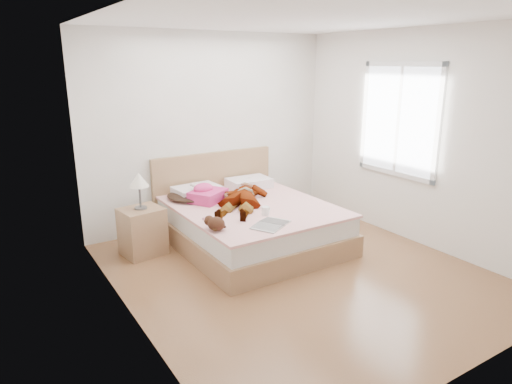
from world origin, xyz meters
TOP-DOWN VIEW (x-y plane):
  - ground at (0.00, 0.00)m, footprint 4.00×4.00m
  - woman at (-0.00, 1.14)m, footprint 1.44×1.54m
  - hair at (-0.57, 1.59)m, footprint 0.62×0.69m
  - phone at (-0.50, 1.54)m, footprint 0.10×0.09m
  - room_shell at (1.77, 0.30)m, footprint 4.00×4.00m
  - bed at (0.00, 1.04)m, footprint 1.80×2.08m
  - towel at (-0.39, 1.39)m, footprint 0.55×0.52m
  - magazine at (-0.21, 0.22)m, footprint 0.52×0.46m
  - coffee_mug at (-0.06, 0.55)m, footprint 0.13×0.10m
  - plush_toy at (-0.78, 0.41)m, footprint 0.22×0.29m
  - nightstand at (-1.25, 1.37)m, footprint 0.52×0.47m

SIDE VIEW (x-z plane):
  - ground at x=0.00m, z-range 0.00..0.00m
  - bed at x=0.00m, z-range -0.22..0.78m
  - nightstand at x=-1.25m, z-range -0.17..0.83m
  - magazine at x=-0.21m, z-range 0.51..0.53m
  - hair at x=-0.57m, z-range 0.51..0.59m
  - coffee_mug at x=-0.06m, z-range 0.51..0.61m
  - plush_toy at x=-0.78m, z-range 0.51..0.66m
  - towel at x=-0.39m, z-range 0.49..0.72m
  - woman at x=0.00m, z-range 0.51..0.72m
  - phone at x=-0.50m, z-range 0.66..0.72m
  - room_shell at x=1.77m, z-range -0.50..3.50m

